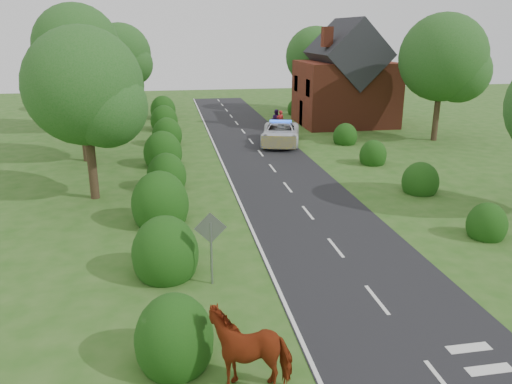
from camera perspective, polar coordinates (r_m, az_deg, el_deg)
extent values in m
plane|color=#2A5A18|center=(16.47, 13.64, -11.93)|extent=(120.00, 120.00, 0.00)
cube|color=black|center=(29.75, 2.29, 2.22)|extent=(6.00, 70.00, 0.02)
cube|color=white|center=(13.53, 20.70, -19.85)|extent=(0.12, 1.80, 0.01)
cube|color=white|center=(16.45, 13.65, -11.85)|extent=(0.12, 1.80, 0.01)
cube|color=white|center=(19.76, 9.09, -6.29)|extent=(0.12, 1.80, 0.01)
cube|color=white|center=(23.29, 5.94, -2.35)|extent=(0.12, 1.80, 0.01)
cube|color=white|center=(26.95, 3.64, 0.55)|extent=(0.12, 1.80, 0.01)
cube|color=white|center=(30.69, 1.90, 2.75)|extent=(0.12, 1.80, 0.01)
cube|color=white|center=(34.49, 0.53, 4.46)|extent=(0.12, 1.80, 0.01)
cube|color=white|center=(38.33, -0.57, 5.83)|extent=(0.12, 1.80, 0.01)
cube|color=white|center=(42.21, -1.47, 6.95)|extent=(0.12, 1.80, 0.01)
cube|color=white|center=(46.10, -2.22, 7.88)|extent=(0.12, 1.80, 0.01)
cube|color=white|center=(50.01, -2.86, 8.66)|extent=(0.12, 1.80, 0.01)
cube|color=white|center=(53.93, -3.41, 9.33)|extent=(0.12, 1.80, 0.01)
cube|color=white|center=(57.87, -3.88, 9.91)|extent=(0.12, 1.80, 0.01)
cube|color=white|center=(61.81, -4.30, 10.41)|extent=(0.12, 1.80, 0.01)
cube|color=white|center=(29.29, -3.27, 1.98)|extent=(0.12, 70.00, 0.01)
cube|color=white|center=(14.41, 25.13, -17.89)|extent=(1.20, 0.35, 0.01)
cube|color=white|center=(15.00, 23.14, -16.07)|extent=(1.20, 0.35, 0.01)
ellipsoid|color=#194712|center=(13.24, -9.31, -16.32)|extent=(2.00, 2.10, 2.40)
ellipsoid|color=#194712|center=(17.57, -10.31, -6.98)|extent=(2.30, 2.41, 2.70)
ellipsoid|color=#194712|center=(22.19, -10.89, -1.43)|extent=(2.50, 2.62, 3.00)
ellipsoid|color=#194712|center=(27.00, -10.17, 1.80)|extent=(2.10, 2.20, 2.50)
ellipsoid|color=#194712|center=(31.82, -10.59, 4.38)|extent=(2.40, 2.52, 2.80)
ellipsoid|color=#194712|center=(37.70, -10.12, 6.42)|extent=(2.20, 2.31, 2.60)
ellipsoid|color=#194712|center=(43.59, -10.44, 7.98)|extent=(2.30, 2.41, 2.70)
ellipsoid|color=#194712|center=(49.52, -10.57, 9.17)|extent=(2.40, 2.52, 2.80)
ellipsoid|color=#194712|center=(22.42, 24.86, -3.45)|extent=(1.60, 1.68, 1.90)
ellipsoid|color=#194712|center=(27.32, 18.26, 1.12)|extent=(1.90, 2.00, 2.10)
ellipsoid|color=#194712|center=(32.50, 13.22, 4.09)|extent=(1.70, 1.78, 2.00)
ellipsoid|color=#194712|center=(38.04, 10.15, 6.27)|extent=(1.80, 1.89, 2.00)
ellipsoid|color=#194712|center=(51.16, 4.58, 9.44)|extent=(1.70, 1.78, 2.00)
cylinder|color=#332316|center=(25.99, -18.28, 3.49)|extent=(0.44, 0.44, 3.96)
sphere|color=#1A5118|center=(25.39, -19.08, 11.37)|extent=(5.60, 5.60, 5.60)
sphere|color=#3A642A|center=(24.81, -16.79, 9.36)|extent=(3.92, 3.92, 3.92)
cylinder|color=#332316|center=(33.97, -19.03, 6.46)|extent=(0.44, 0.44, 3.74)
sphere|color=#1A5118|center=(33.52, -19.63, 12.15)|extent=(5.60, 5.60, 5.60)
sphere|color=#3A642A|center=(32.91, -17.91, 10.74)|extent=(3.92, 3.92, 3.92)
cylinder|color=#332316|center=(43.88, -19.19, 9.57)|extent=(0.44, 0.44, 4.84)
sphere|color=#1A5118|center=(43.53, -19.80, 15.29)|extent=(6.80, 6.80, 6.80)
sphere|color=#3A642A|center=(42.74, -18.17, 13.94)|extent=(4.76, 4.76, 4.76)
cylinder|color=#332316|center=(53.49, -14.90, 10.94)|extent=(0.44, 0.44, 4.18)
sphere|color=#1A5118|center=(53.20, -15.24, 14.99)|extent=(6.00, 6.00, 6.00)
sphere|color=#3A642A|center=(52.57, -14.03, 14.02)|extent=(4.20, 4.20, 4.20)
cylinder|color=#332316|center=(40.79, 19.94, 8.61)|extent=(0.44, 0.44, 4.40)
sphere|color=#1A5118|center=(40.41, 20.56, 14.20)|extent=(6.40, 6.40, 6.40)
sphere|color=#3A642A|center=(40.49, 22.26, 12.60)|extent=(4.48, 4.48, 4.48)
cylinder|color=#332316|center=(53.53, 6.61, 11.29)|extent=(0.44, 0.44, 3.96)
sphere|color=#1A5118|center=(53.24, 6.76, 15.14)|extent=(6.00, 6.00, 6.00)
sphere|color=#3A642A|center=(53.02, 8.03, 14.11)|extent=(4.20, 4.20, 4.20)
cylinder|color=gray|center=(16.55, -5.14, -7.00)|extent=(0.08, 0.08, 2.20)
cube|color=gray|center=(16.19, -5.23, -4.11)|extent=(1.06, 0.04, 1.06)
cube|color=maroon|center=(46.04, 10.11, 11.04)|extent=(8.00, 7.00, 5.50)
cube|color=black|center=(45.77, 10.35, 15.33)|extent=(5.94, 7.40, 5.94)
cube|color=maroon|center=(43.04, 8.13, 17.15)|extent=(0.80, 0.80, 1.60)
imported|color=maroon|center=(12.42, -0.68, -17.69)|extent=(2.46, 1.52, 1.65)
imported|color=silver|center=(37.44, 2.81, 6.75)|extent=(4.11, 6.34, 1.62)
cube|color=yellow|center=(34.57, 2.62, 5.67)|extent=(2.36, 0.68, 0.89)
cube|color=blue|center=(37.28, 2.83, 8.09)|extent=(1.63, 0.69, 0.14)
imported|color=red|center=(42.15, 2.79, 8.11)|extent=(0.68, 0.48, 1.77)
imported|color=#3B1A57|center=(42.74, 2.29, 8.26)|extent=(1.09, 1.03, 1.77)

